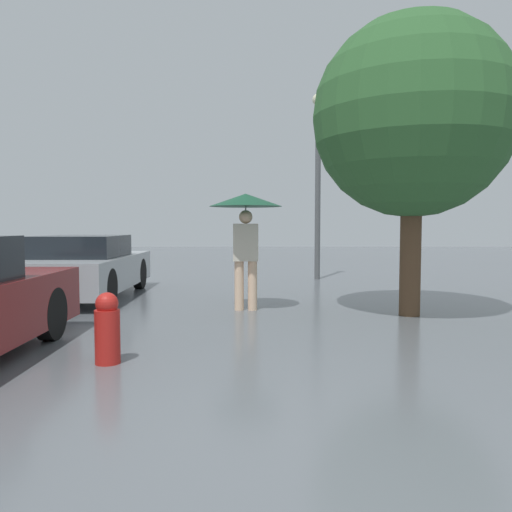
{
  "coord_description": "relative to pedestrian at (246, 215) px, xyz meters",
  "views": [
    {
      "loc": [
        -0.14,
        -3.0,
        1.4
      ],
      "look_at": [
        -0.02,
        5.21,
        0.9
      ],
      "focal_mm": 35.0,
      "sensor_mm": 36.0,
      "label": 1
    }
  ],
  "objects": [
    {
      "name": "parked_car_farthest",
      "position": [
        -3.17,
        1.59,
        -1.0
      ],
      "size": [
        1.76,
        4.08,
        1.21
      ],
      "color": "#9EA3A8",
      "rests_on": "ground_plane"
    },
    {
      "name": "street_lamp",
      "position": [
        1.85,
        4.77,
        1.29
      ],
      "size": [
        0.32,
        0.32,
        4.79
      ],
      "color": "#515456",
      "rests_on": "ground_plane"
    },
    {
      "name": "tree",
      "position": [
        2.56,
        -0.52,
        1.46
      ],
      "size": [
        3.06,
        3.06,
        4.59
      ],
      "color": "brown",
      "rests_on": "ground_plane"
    },
    {
      "name": "pedestrian",
      "position": [
        0.0,
        0.0,
        0.0
      ],
      "size": [
        1.2,
        1.2,
        1.93
      ],
      "color": "beige",
      "rests_on": "ground_plane"
    },
    {
      "name": "ground_plane",
      "position": [
        0.18,
        -5.21,
        -1.58
      ],
      "size": [
        60.0,
        60.0,
        0.0
      ],
      "primitive_type": "plane",
      "color": "#565B60"
    },
    {
      "name": "fire_hydrant",
      "position": [
        -1.39,
        -3.18,
        -1.22
      ],
      "size": [
        0.25,
        0.25,
        0.73
      ],
      "color": "#B21E19",
      "rests_on": "ground_plane"
    }
  ]
}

